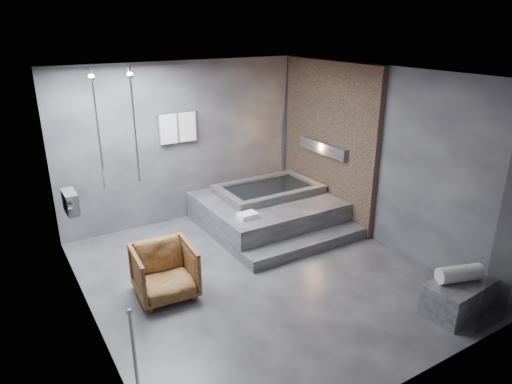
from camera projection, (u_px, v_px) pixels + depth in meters
room at (275, 151)px, 6.28m from camera, size 5.00×5.04×2.82m
tub_deck at (267, 211)px, 8.08m from camera, size 2.20×2.00×0.50m
tub_step at (307, 245)px, 7.20m from camera, size 2.20×0.36×0.18m
concrete_bench at (459, 296)px, 5.64m from camera, size 0.95×0.58×0.41m
driftwood_chair at (165, 272)px, 5.92m from camera, size 0.80×0.83×0.70m
rolled_towel at (460, 274)px, 5.56m from camera, size 0.60×0.37×0.20m
deck_towel at (248, 215)px, 7.16m from camera, size 0.30×0.23×0.08m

